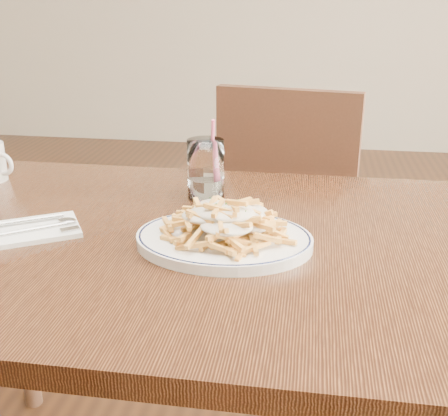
% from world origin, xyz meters
% --- Properties ---
extents(table, '(1.20, 0.80, 0.75)m').
position_xyz_m(table, '(0.00, 0.00, 0.67)').
color(table, black).
rests_on(table, ground).
extents(chair_far, '(0.49, 0.49, 0.91)m').
position_xyz_m(chair_far, '(0.18, 0.78, 0.52)').
color(chair_far, '#321B10').
rests_on(chair_far, ground).
extents(fries_plate, '(0.32, 0.28, 0.02)m').
position_xyz_m(fries_plate, '(0.09, -0.03, 0.76)').
color(fries_plate, white).
rests_on(fries_plate, table).
extents(loaded_fries, '(0.22, 0.18, 0.06)m').
position_xyz_m(loaded_fries, '(0.09, -0.03, 0.80)').
color(loaded_fries, gold).
rests_on(loaded_fries, fries_plate).
extents(napkin, '(0.22, 0.20, 0.01)m').
position_xyz_m(napkin, '(-0.27, -0.04, 0.75)').
color(napkin, white).
rests_on(napkin, table).
extents(cutlery, '(0.16, 0.15, 0.01)m').
position_xyz_m(cutlery, '(-0.27, -0.03, 0.76)').
color(cutlery, silver).
rests_on(cutlery, napkin).
extents(water_glass, '(0.08, 0.08, 0.17)m').
position_xyz_m(water_glass, '(0.02, 0.21, 0.81)').
color(water_glass, white).
rests_on(water_glass, table).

